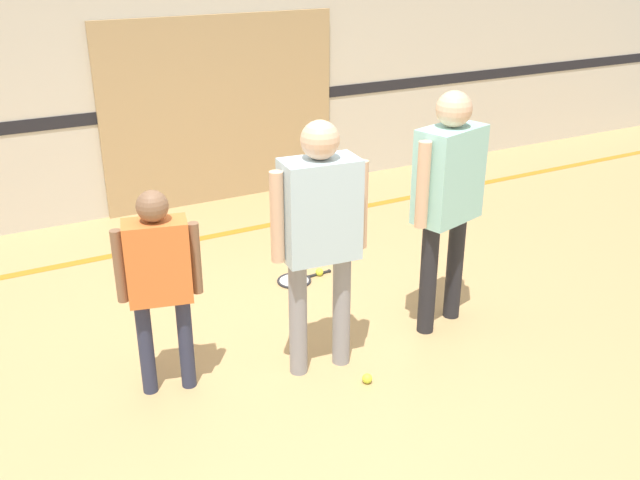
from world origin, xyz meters
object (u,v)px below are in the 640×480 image
racket_spare_on_floor (296,280)px  tennis_ball_near_instructor (367,378)px  person_instructor (320,223)px  person_student_right (448,187)px  tennis_ball_by_spare_racket (319,272)px  person_student_left (159,272)px

racket_spare_on_floor → tennis_ball_near_instructor: tennis_ball_near_instructor is taller
person_instructor → tennis_ball_near_instructor: person_instructor is taller
person_instructor → person_student_right: bearing=10.8°
racket_spare_on_floor → tennis_ball_by_spare_racket: bearing=-3.0°
person_student_left → tennis_ball_near_instructor: size_ratio=20.15×
tennis_ball_near_instructor → person_student_left: bearing=154.2°
person_instructor → tennis_ball_by_spare_racket: size_ratio=25.35×
person_student_right → racket_spare_on_floor: bearing=-76.8°
person_instructor → person_student_right: (1.05, 0.09, 0.03)m
racket_spare_on_floor → person_student_left: bearing=-148.2°
person_student_left → person_student_right: size_ratio=0.77×
person_student_left → tennis_ball_near_instructor: person_student_left is taller
person_student_left → racket_spare_on_floor: size_ratio=2.60×
person_student_right → tennis_ball_by_spare_racket: person_student_right is taller
person_instructor → tennis_ball_near_instructor: 1.06m
person_instructor → racket_spare_on_floor: (0.42, 1.21, -1.02)m
tennis_ball_by_spare_racket → tennis_ball_near_instructor: bearing=-107.1°
person_student_left → tennis_ball_by_spare_racket: 2.04m
person_student_right → tennis_ball_by_spare_racket: size_ratio=26.15×
person_student_right → tennis_ball_near_instructor: 1.41m
tennis_ball_near_instructor → tennis_ball_by_spare_racket: 1.59m
person_instructor → person_student_right: 1.05m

